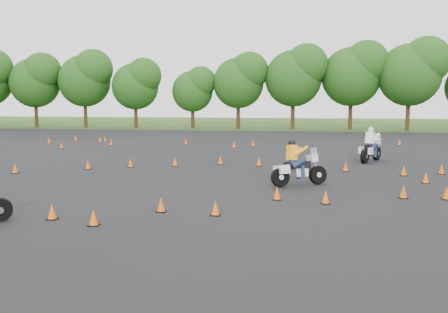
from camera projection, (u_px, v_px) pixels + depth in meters
ground at (208, 206)px, 16.66m from camera, size 140.00×140.00×0.00m
asphalt_pad at (230, 177)px, 22.56m from camera, size 62.00×62.00×0.00m
treeline at (274, 86)px, 49.96m from camera, size 87.42×32.18×10.30m
traffic_cones at (218, 175)px, 21.95m from camera, size 36.92×32.67×0.45m
rider_yellow at (300, 162)px, 20.33m from camera, size 2.58×1.92×1.95m
rider_white at (371, 144)px, 27.92m from camera, size 1.93×2.60×1.97m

